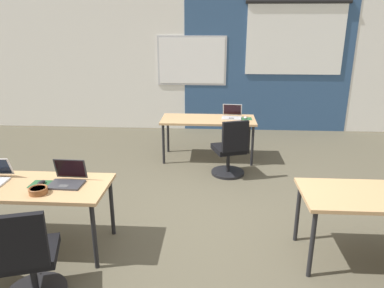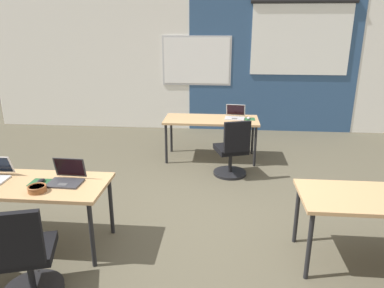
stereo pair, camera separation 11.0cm
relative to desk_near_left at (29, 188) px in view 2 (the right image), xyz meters
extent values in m
plane|color=#4C4738|center=(1.75, 0.60, -0.66)|extent=(24.00, 24.00, 0.00)
cube|color=silver|center=(1.75, 4.80, 0.74)|extent=(10.00, 0.20, 2.80)
cube|color=#2D4C75|center=(2.96, 4.69, 0.74)|extent=(3.54, 0.01, 2.80)
cube|color=#B7B7BC|center=(1.35, 4.69, 0.85)|extent=(1.48, 0.02, 1.04)
cube|color=white|center=(1.35, 4.68, 0.85)|extent=(1.40, 0.02, 0.96)
cube|color=white|center=(3.49, 4.67, 1.29)|extent=(2.00, 0.02, 1.41)
cylinder|color=black|center=(3.49, 4.67, 2.04)|extent=(2.10, 0.10, 0.10)
cube|color=tan|center=(0.00, 0.00, 0.04)|extent=(1.60, 0.70, 0.04)
cylinder|color=black|center=(0.74, -0.30, -0.32)|extent=(0.04, 0.04, 0.68)
cylinder|color=black|center=(0.74, 0.30, -0.32)|extent=(0.04, 0.04, 0.68)
cylinder|color=black|center=(2.76, -0.30, -0.32)|extent=(0.04, 0.04, 0.68)
cylinder|color=black|center=(2.76, 0.30, -0.32)|extent=(0.04, 0.04, 0.68)
cube|color=tan|center=(1.75, 2.80, 0.04)|extent=(1.60, 0.70, 0.04)
cylinder|color=black|center=(1.01, 2.50, -0.32)|extent=(0.04, 0.04, 0.68)
cylinder|color=black|center=(2.49, 2.50, -0.32)|extent=(0.04, 0.04, 0.68)
cylinder|color=black|center=(1.01, 3.10, -0.32)|extent=(0.04, 0.04, 0.68)
cylinder|color=black|center=(2.49, 3.10, -0.32)|extent=(0.04, 0.04, 0.68)
cube|color=#B7B7BC|center=(2.15, 2.83, 0.07)|extent=(0.35, 0.26, 0.02)
cube|color=#4C4C4F|center=(2.14, 2.78, 0.08)|extent=(0.10, 0.07, 0.00)
cube|color=#B7B7BC|center=(2.16, 2.99, 0.18)|extent=(0.34, 0.12, 0.21)
cube|color=black|center=(2.16, 2.98, 0.18)|extent=(0.30, 0.10, 0.18)
cube|color=#23512D|center=(2.38, 2.83, 0.06)|extent=(0.22, 0.19, 0.00)
ellipsoid|color=#B2B2B7|center=(2.38, 2.83, 0.08)|extent=(0.06, 0.10, 0.03)
cylinder|color=black|center=(2.08, 2.12, -0.64)|extent=(0.52, 0.52, 0.04)
cylinder|color=black|center=(2.08, 2.12, -0.45)|extent=(0.06, 0.06, 0.34)
cube|color=black|center=(2.08, 2.12, -0.24)|extent=(0.56, 0.56, 0.08)
cube|color=black|center=(2.16, 1.88, 0.03)|extent=(0.40, 0.19, 0.46)
sphere|color=black|center=(2.00, 2.34, -0.64)|extent=(0.04, 0.04, 0.04)
sphere|color=black|center=(2.32, 2.12, -0.64)|extent=(0.04, 0.04, 0.04)
sphere|color=black|center=(1.90, 1.97, -0.64)|extent=(0.04, 0.04, 0.04)
cube|color=#333338|center=(0.38, 0.01, 0.07)|extent=(0.34, 0.24, 0.02)
cube|color=#4C4C4F|center=(0.38, -0.04, 0.08)|extent=(0.09, 0.06, 0.00)
cube|color=#333338|center=(0.39, 0.15, 0.19)|extent=(0.33, 0.07, 0.22)
cube|color=black|center=(0.39, 0.14, 0.19)|extent=(0.30, 0.06, 0.19)
cube|color=#23512D|center=(0.13, 0.02, 0.06)|extent=(0.22, 0.19, 0.00)
ellipsoid|color=black|center=(0.13, 0.02, 0.08)|extent=(0.08, 0.11, 0.03)
cylinder|color=black|center=(0.33, -0.70, -0.45)|extent=(0.06, 0.06, 0.34)
cube|color=black|center=(0.33, -0.70, -0.24)|extent=(0.55, 0.55, 0.08)
cube|color=black|center=(0.40, -0.94, 0.03)|extent=(0.40, 0.17, 0.46)
sphere|color=black|center=(0.26, -0.48, -0.64)|extent=(0.04, 0.04, 0.04)
cylinder|color=brown|center=(0.19, -0.18, 0.09)|extent=(0.17, 0.17, 0.05)
torus|color=brown|center=(0.19, -0.18, 0.11)|extent=(0.18, 0.18, 0.02)
cylinder|color=#B26628|center=(0.19, -0.18, 0.11)|extent=(0.14, 0.14, 0.01)
camera|label=1|loc=(1.84, -3.19, 1.58)|focal=33.72mm
camera|label=2|loc=(1.95, -3.18, 1.58)|focal=33.72mm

